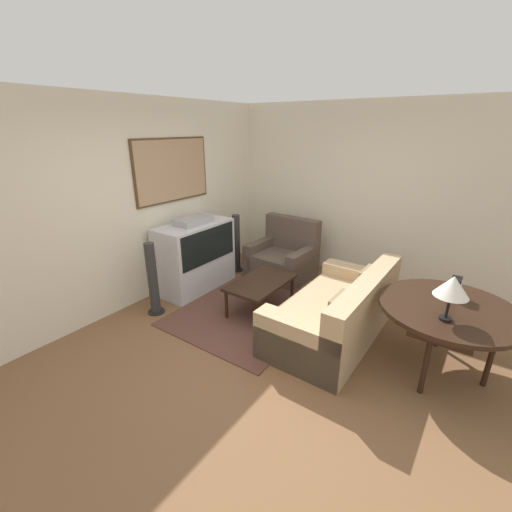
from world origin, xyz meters
TOP-DOWN VIEW (x-y plane):
  - ground_plane at (0.00, 0.00)m, footprint 12.00×12.00m
  - wall_back at (0.02, 2.13)m, footprint 12.00×0.10m
  - wall_right at (2.63, 0.00)m, footprint 0.06×12.00m
  - area_rug at (0.60, 0.64)m, footprint 2.01×1.64m
  - tv at (0.72, 1.73)m, footprint 1.17×0.57m
  - couch at (0.74, -0.51)m, footprint 1.88×0.98m
  - armchair at (1.88, 0.91)m, footprint 0.86×1.01m
  - coffee_table at (0.70, 0.54)m, footprint 0.95×0.58m
  - console_table at (0.74, -1.61)m, footprint 1.27×1.27m
  - table_lamp at (0.45, -1.60)m, footprint 0.29×0.29m
  - mantel_clock at (0.98, -1.60)m, footprint 0.16×0.10m
  - speaker_tower_left at (-0.15, 1.65)m, footprint 0.22×0.22m
  - speaker_tower_right at (1.59, 1.65)m, footprint 0.22×0.22m

SIDE VIEW (x-z plane):
  - ground_plane at x=0.00m, z-range 0.00..0.00m
  - area_rug at x=0.60m, z-range 0.00..0.01m
  - couch at x=0.74m, z-range -0.12..0.69m
  - armchair at x=1.88m, z-range -0.17..0.76m
  - coffee_table at x=0.70m, z-range 0.17..0.60m
  - speaker_tower_left at x=-0.15m, z-range -0.03..0.95m
  - speaker_tower_right at x=1.59m, z-range -0.03..0.95m
  - tv at x=0.72m, z-range -0.03..1.07m
  - console_table at x=0.74m, z-range 0.30..1.02m
  - mantel_clock at x=0.98m, z-range 0.72..0.93m
  - table_lamp at x=0.45m, z-range 0.83..1.25m
  - wall_right at x=2.63m, z-range 0.00..2.70m
  - wall_back at x=0.02m, z-range 0.01..2.71m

